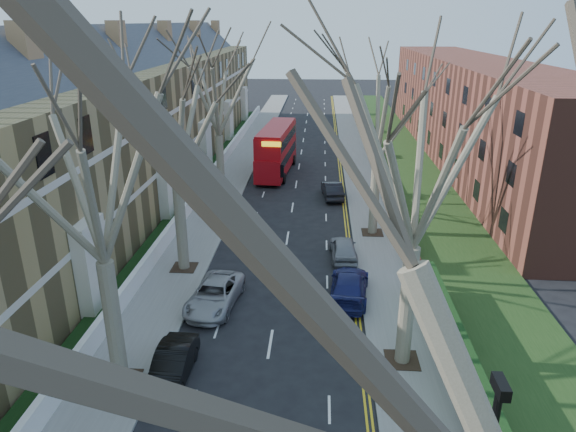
# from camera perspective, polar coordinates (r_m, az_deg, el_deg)

# --- Properties ---
(pavement_left) EXTENTS (3.00, 102.00, 0.12)m
(pavement_left) POSITION_cam_1_polar(r_m,az_deg,el_deg) (51.81, -5.44, 5.69)
(pavement_left) COLOR slate
(pavement_left) RESTS_ON ground
(pavement_right) EXTENTS (3.00, 102.00, 0.12)m
(pavement_right) POSITION_cam_1_polar(r_m,az_deg,el_deg) (51.34, 7.98, 5.43)
(pavement_right) COLOR slate
(pavement_right) RESTS_ON ground
(terrace_left) EXTENTS (9.70, 78.00, 13.60)m
(terrace_left) POSITION_cam_1_polar(r_m,az_deg,el_deg) (44.96, -17.08, 9.69)
(terrace_left) COLOR #967F4C
(terrace_left) RESTS_ON ground
(flats_right) EXTENTS (13.97, 54.00, 10.00)m
(flats_right) POSITION_cam_1_polar(r_m,az_deg,el_deg) (56.22, 19.89, 10.90)
(flats_right) COLOR brown
(flats_right) RESTS_ON ground
(front_wall_left) EXTENTS (0.30, 78.00, 1.00)m
(front_wall_left) POSITION_cam_1_polar(r_m,az_deg,el_deg) (44.42, -9.14, 3.67)
(front_wall_left) COLOR white
(front_wall_left) RESTS_ON ground
(grass_verge_right) EXTENTS (6.00, 102.00, 0.06)m
(grass_verge_right) POSITION_cam_1_polar(r_m,az_deg,el_deg) (51.86, 12.96, 5.36)
(grass_verge_right) COLOR #1B3513
(grass_verge_right) RESTS_ON ground
(tree_left_mid) EXTENTS (10.50, 10.50, 14.71)m
(tree_left_mid) POSITION_cam_1_polar(r_m,az_deg,el_deg) (18.54, -21.27, 6.94)
(tree_left_mid) COLOR #706850
(tree_left_mid) RESTS_ON ground
(tree_left_far) EXTENTS (10.15, 10.15, 14.22)m
(tree_left_far) POSITION_cam_1_polar(r_m,az_deg,el_deg) (27.82, -12.80, 11.42)
(tree_left_far) COLOR #706850
(tree_left_far) RESTS_ON ground
(tree_left_dist) EXTENTS (10.50, 10.50, 14.71)m
(tree_left_dist) POSITION_cam_1_polar(r_m,az_deg,el_deg) (39.34, -7.98, 14.84)
(tree_left_dist) COLOR #706850
(tree_left_dist) RESTS_ON ground
(tree_right_mid) EXTENTS (10.50, 10.50, 14.71)m
(tree_right_mid) POSITION_cam_1_polar(r_m,az_deg,el_deg) (19.16, 14.74, 8.09)
(tree_right_mid) COLOR #706850
(tree_right_mid) RESTS_ON ground
(tree_right_far) EXTENTS (10.15, 10.15, 14.22)m
(tree_right_far) POSITION_cam_1_polar(r_m,az_deg,el_deg) (32.86, 10.28, 13.00)
(tree_right_far) COLOR #706850
(tree_right_far) RESTS_ON ground
(double_decker_bus) EXTENTS (3.25, 10.44, 4.32)m
(double_decker_bus) POSITION_cam_1_polar(r_m,az_deg,el_deg) (48.48, -1.27, 7.23)
(double_decker_bus) COLOR #A10B12
(double_decker_bus) RESTS_ON ground
(car_left_mid) EXTENTS (1.38, 3.88, 1.27)m
(car_left_mid) POSITION_cam_1_polar(r_m,az_deg,el_deg) (21.97, -12.72, -15.80)
(car_left_mid) COLOR black
(car_left_mid) RESTS_ON ground
(car_left_far) EXTENTS (2.71, 4.91, 1.30)m
(car_left_far) POSITION_cam_1_polar(r_m,az_deg,el_deg) (26.42, -8.15, -8.64)
(car_left_far) COLOR #98989D
(car_left_far) RESTS_ON ground
(car_right_near) EXTENTS (2.44, 4.95, 1.38)m
(car_right_near) POSITION_cam_1_polar(r_m,az_deg,el_deg) (27.06, 6.79, -7.71)
(car_right_near) COLOR navy
(car_right_near) RESTS_ON ground
(car_right_mid) EXTENTS (1.72, 3.90, 1.30)m
(car_right_mid) POSITION_cam_1_polar(r_m,az_deg,el_deg) (31.29, 6.19, -3.64)
(car_right_mid) COLOR gray
(car_right_mid) RESTS_ON ground
(car_right_far) EXTENTS (1.90, 4.24, 1.35)m
(car_right_far) POSITION_cam_1_polar(r_m,az_deg,el_deg) (41.96, 4.96, 2.91)
(car_right_far) COLOR black
(car_right_far) RESTS_ON ground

